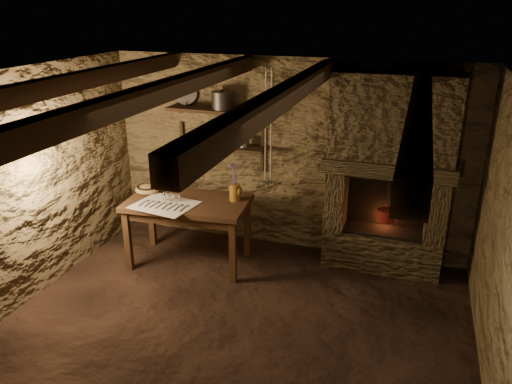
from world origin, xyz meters
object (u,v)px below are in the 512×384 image
(iron_stockpot, at_px, (222,101))
(red_pot, at_px, (386,214))
(wooden_bowl, at_px, (148,189))
(work_table, at_px, (189,229))
(stoneware_jug, at_px, (235,185))

(iron_stockpot, distance_m, red_pot, 2.36)
(wooden_bowl, height_order, red_pot, red_pot)
(wooden_bowl, distance_m, iron_stockpot, 1.41)
(iron_stockpot, xyz_separation_m, red_pot, (2.04, -0.12, -1.17))
(work_table, relative_size, stoneware_jug, 3.29)
(wooden_bowl, bearing_deg, red_pot, 9.25)
(work_table, distance_m, stoneware_jug, 0.80)
(stoneware_jug, bearing_deg, work_table, -148.67)
(red_pot, bearing_deg, iron_stockpot, 176.64)
(red_pot, bearing_deg, work_table, -165.96)
(work_table, bearing_deg, wooden_bowl, 165.19)
(iron_stockpot, relative_size, red_pot, 0.48)
(stoneware_jug, bearing_deg, iron_stockpot, 136.52)
(stoneware_jug, xyz_separation_m, iron_stockpot, (-0.34, 0.50, 0.86))
(work_table, bearing_deg, red_pot, 9.05)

